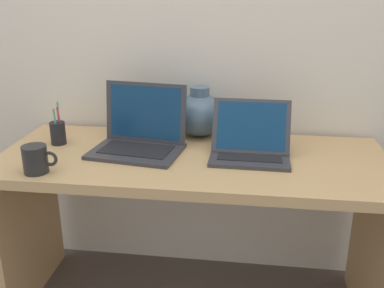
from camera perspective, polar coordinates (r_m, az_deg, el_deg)
back_wall at (r=2.01m, az=1.40°, el=15.21°), size 4.40×0.04×2.40m
desk at (r=1.83m, az=0.00°, el=-5.86°), size 1.55×0.63×0.72m
laptop_left at (r=1.84m, az=-6.60°, el=1.47°), size 0.39×0.31×0.26m
laptop_right at (r=1.77m, az=7.51°, el=0.23°), size 0.31×0.24×0.21m
green_vase at (r=1.98m, az=0.99°, el=3.87°), size 0.21×0.21×0.22m
coffee_mug at (r=1.70m, az=-19.41°, el=-1.86°), size 0.13×0.09×0.10m
pen_cup at (r=1.97m, az=-16.82°, el=1.43°), size 0.06×0.06×0.18m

